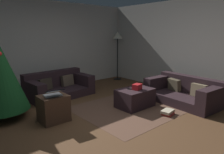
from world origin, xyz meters
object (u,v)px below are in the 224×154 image
at_px(gift_box, 137,87).
at_px(book_stack, 168,112).
at_px(couch_left, 58,87).
at_px(laptop, 54,94).
at_px(corner_lamp, 118,39).
at_px(couch_right, 184,92).
at_px(tv_remote, 131,89).
at_px(side_table, 54,108).
at_px(ottoman, 135,98).

distance_m(gift_box, book_stack, 0.87).
height_order(couch_left, gift_box, couch_left).
relative_size(couch_left, laptop, 4.27).
bearing_deg(book_stack, corner_lamp, 65.00).
height_order(couch_right, gift_box, couch_right).
xyz_separation_m(laptop, book_stack, (1.95, -1.21, -0.51)).
relative_size(couch_right, book_stack, 5.62).
bearing_deg(corner_lamp, gift_box, -123.74).
bearing_deg(tv_remote, corner_lamp, 29.34).
bearing_deg(side_table, gift_box, -16.61).
xyz_separation_m(couch_left, side_table, (-0.84, -1.48, 0.00)).
relative_size(couch_left, side_table, 3.35).
distance_m(tv_remote, laptop, 1.74).
bearing_deg(ottoman, tv_remote, 150.96).
bearing_deg(couch_left, couch_right, 125.77).
xyz_separation_m(ottoman, laptop, (-1.78, 0.43, 0.36)).
distance_m(ottoman, gift_box, 0.28).
relative_size(couch_left, tv_remote, 10.88).
relative_size(couch_right, tv_remote, 11.11).
relative_size(ottoman, gift_box, 3.88).
bearing_deg(book_stack, gift_box, 101.89).
bearing_deg(book_stack, couch_left, 111.85).
bearing_deg(couch_left, book_stack, 107.87).
bearing_deg(book_stack, side_table, 146.81).
relative_size(couch_right, corner_lamp, 1.03).
relative_size(couch_left, book_stack, 5.51).
xyz_separation_m(couch_right, ottoman, (-1.16, 0.56, -0.04)).
bearing_deg(couch_left, corner_lamp, -173.98).
height_order(couch_right, tv_remote, couch_right).
bearing_deg(laptop, couch_left, 61.27).
bearing_deg(couch_right, gift_box, 69.80).
bearing_deg(gift_box, book_stack, -78.11).
bearing_deg(tv_remote, side_table, 141.32).
height_order(couch_left, couch_right, couch_left).
bearing_deg(corner_lamp, couch_left, -170.00).
height_order(ottoman, book_stack, ottoman).
xyz_separation_m(couch_right, laptop, (-2.95, 0.99, 0.32)).
distance_m(ottoman, side_table, 1.84).
xyz_separation_m(couch_left, gift_box, (0.95, -2.01, 0.23)).
height_order(tv_remote, laptop, laptop).
bearing_deg(side_table, book_stack, -33.19).
height_order(couch_right, book_stack, couch_right).
relative_size(gift_box, tv_remote, 1.32).
bearing_deg(tv_remote, gift_box, -69.81).
xyz_separation_m(side_table, corner_lamp, (3.43, 1.94, 1.21)).
bearing_deg(ottoman, couch_right, -25.87).
height_order(tv_remote, side_table, side_table).
bearing_deg(gift_box, tv_remote, 134.48).
bearing_deg(side_table, ottoman, -15.19).
bearing_deg(couch_right, laptop, 75.22).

